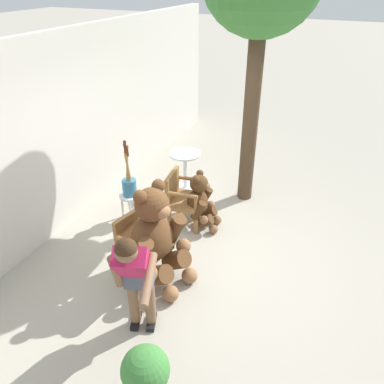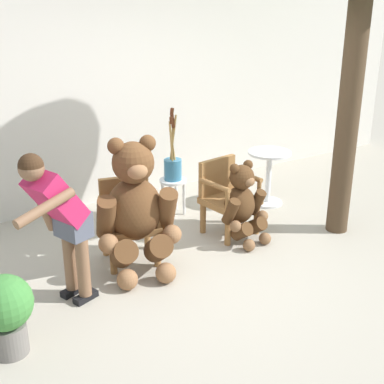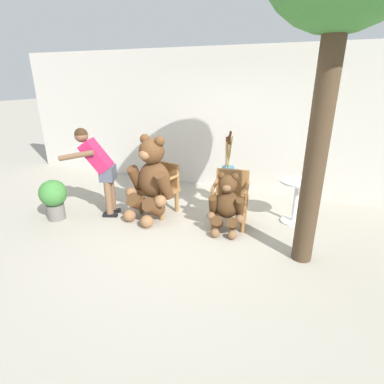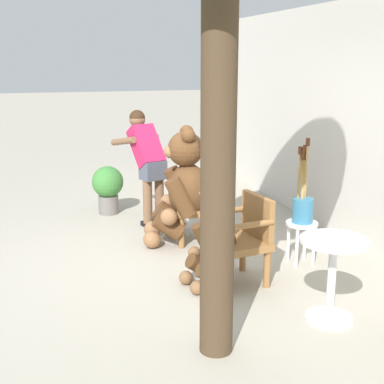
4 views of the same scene
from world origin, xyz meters
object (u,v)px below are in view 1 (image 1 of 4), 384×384
teddy_bear_small (201,201)px  potted_plant (146,374)px  person_visitor (136,273)px  brush_bucket (129,184)px  wooden_chair_left (141,244)px  white_stool (131,200)px  round_side_table (185,167)px  wooden_chair_right (183,197)px  teddy_bear_large (156,237)px

teddy_bear_small → potted_plant: 2.83m
person_visitor → brush_bucket: (1.85, 1.28, -0.24)m
wooden_chair_left → white_stool: size_ratio=1.87×
person_visitor → potted_plant: 0.91m
wooden_chair_left → brush_bucket: bearing=38.5°
person_visitor → white_stool: size_ratio=3.23×
wooden_chair_left → potted_plant: wooden_chair_left is taller
potted_plant → teddy_bear_small: bearing=13.2°
white_stool → round_side_table: bearing=-16.7°
wooden_chair_left → round_side_table: wooden_chair_left is taller
teddy_bear_small → round_side_table: bearing=36.6°
brush_bucket → round_side_table: bearing=-16.6°
brush_bucket → potted_plant: (-2.47, -1.72, -0.26)m
wooden_chair_right → teddy_bear_small: (0.02, -0.29, -0.01)m
wooden_chair_left → wooden_chair_right: same height
teddy_bear_small → person_visitor: bearing=-174.5°
person_visitor → brush_bucket: bearing=34.6°
wooden_chair_left → potted_plant: bearing=-147.8°
wooden_chair_left → teddy_bear_large: bearing=-96.8°
wooden_chair_right → white_stool: (-0.26, 0.78, -0.11)m
teddy_bear_large → potted_plant: (-1.46, -0.68, -0.28)m
white_stool → teddy_bear_large: bearing=-134.3°
teddy_bear_large → white_stool: (1.01, 1.04, -0.32)m
brush_bucket → round_side_table: (1.23, -0.37, -0.21)m
wooden_chair_right → potted_plant: size_ratio=1.26×
teddy_bear_small → round_side_table: size_ratio=1.29×
person_visitor → brush_bucket: person_visitor is taller
wooden_chair_left → teddy_bear_small: teddy_bear_small is taller
teddy_bear_large → round_side_table: (2.24, 0.67, -0.23)m
wooden_chair_left → person_visitor: size_ratio=0.58×
white_stool → round_side_table: 1.29m
teddy_bear_large → potted_plant: teddy_bear_large is taller
wooden_chair_left → person_visitor: (-0.87, -0.49, 0.43)m
round_side_table → potted_plant: (-3.70, -1.35, -0.05)m
wooden_chair_right → wooden_chair_left: bearing=-180.0°
teddy_bear_small → round_side_table: (0.95, 0.71, -0.01)m
teddy_bear_large → wooden_chair_right: bearing=11.2°
brush_bucket → round_side_table: size_ratio=1.25×
teddy_bear_small → teddy_bear_large: bearing=178.4°
teddy_bear_small → potted_plant: teddy_bear_small is taller
teddy_bear_small → wooden_chair_right: bearing=93.2°
white_stool → wooden_chair_left: bearing=-141.4°
white_stool → potted_plant: 3.01m
wooden_chair_left → brush_bucket: size_ratio=0.96×
wooden_chair_right → person_visitor: 2.22m
potted_plant → person_visitor: bearing=35.5°
wooden_chair_right → round_side_table: bearing=23.2°
wooden_chair_left → potted_plant: 1.76m
wooden_chair_right → teddy_bear_large: 1.32m
wooden_chair_right → person_visitor: person_visitor is taller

